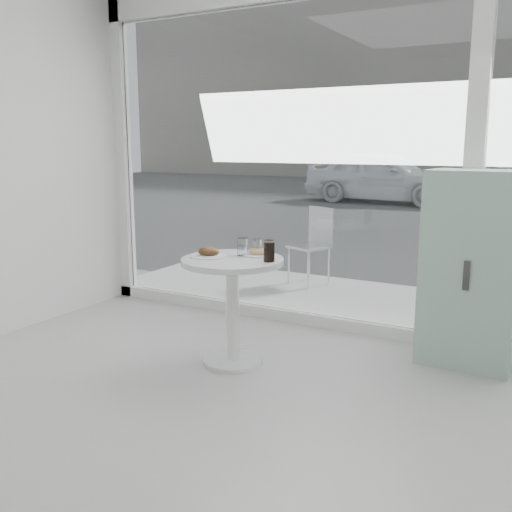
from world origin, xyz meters
The scene contains 12 objects.
storefront centered at (0.07, 3.00, 1.71)m, with size 5.00×0.14×3.00m.
main_table centered at (-0.50, 1.90, 0.55)m, with size 0.72×0.72×0.77m.
patio_deck centered at (0.00, 3.80, 0.03)m, with size 5.60×1.60×0.05m, color silver.
street centered at (0.00, 16.00, 0.00)m, with size 40.00×24.00×0.00m, color #393939.
mint_cabinet centered at (0.97, 2.72, 0.69)m, with size 0.66×0.47×1.38m.
patio_chair centered at (-0.87, 4.21, 0.52)m, with size 0.47×0.47×0.84m.
car_white centered at (-2.92, 13.70, 0.71)m, with size 1.67×4.16×1.42m, color white.
plate_fritter centered at (-0.67, 1.86, 0.80)m, with size 0.25×0.25×0.07m.
plate_donut centered at (-0.39, 2.07, 0.79)m, with size 0.21×0.21×0.05m.
water_tumbler_a centered at (-0.49, 2.04, 0.83)m, with size 0.08×0.08×0.13m.
water_tumbler_b centered at (-0.40, 2.08, 0.82)m, with size 0.07×0.07×0.12m.
cola_glass centered at (-0.23, 1.93, 0.84)m, with size 0.08×0.08×0.15m.
Camera 1 is at (1.54, -1.44, 1.56)m, focal length 40.00 mm.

